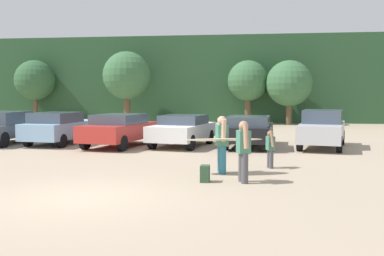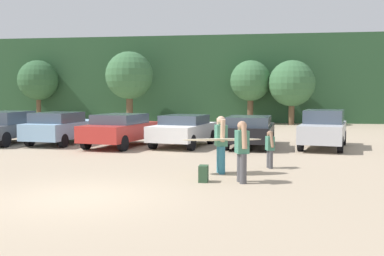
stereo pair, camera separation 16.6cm
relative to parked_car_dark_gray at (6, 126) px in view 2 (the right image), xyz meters
The scene contains 17 objects.
ground_plane 12.90m from the parked_car_dark_gray, 52.54° to the right, with size 120.00×120.00×0.00m, color tan.
hillside_ridge 24.74m from the parked_car_dark_gray, 71.44° to the left, with size 108.00×12.00×7.05m, color #284C2D.
tree_center_right 17.78m from the parked_car_dark_gray, 112.22° to the left, with size 3.32×3.32×5.11m.
tree_left 15.32m from the parked_car_dark_gray, 83.85° to the left, with size 3.71×3.71×5.61m.
tree_center_left 19.68m from the parked_car_dark_gray, 55.90° to the left, with size 3.14×3.14×4.91m.
tree_ridge_back 20.96m from the parked_car_dark_gray, 47.65° to the left, with size 3.46×3.46×4.84m.
parked_car_dark_gray is the anchor object (origin of this frame).
parked_car_sky_blue 2.65m from the parked_car_dark_gray, ahead, with size 2.35×4.72×1.50m.
parked_car_red 5.68m from the parked_car_dark_gray, ahead, with size 2.69×4.54×1.46m.
parked_car_white 8.44m from the parked_car_dark_gray, ahead, with size 2.67×4.42×1.40m.
parked_car_black 11.41m from the parked_car_dark_gray, ahead, with size 2.20×4.53×1.39m.
parked_car_silver 14.59m from the parked_car_dark_gray, ahead, with size 2.59×4.72×1.65m.
person_adult 12.55m from the parked_car_dark_gray, 31.06° to the right, with size 0.43×0.71×1.71m.
person_child 13.31m from the parked_car_dark_gray, 23.45° to the right, with size 0.30×0.52×1.20m.
person_companion 13.86m from the parked_car_dark_gray, 34.42° to the right, with size 0.41×0.72×1.66m.
surfboard_cream 12.66m from the parked_car_dark_gray, 31.48° to the right, with size 2.45×1.22×0.18m.
backpack_dropped 13.08m from the parked_car_dark_gray, 37.20° to the right, with size 0.24×0.34×0.45m.
Camera 2 is at (4.18, -9.98, 2.40)m, focal length 43.50 mm.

